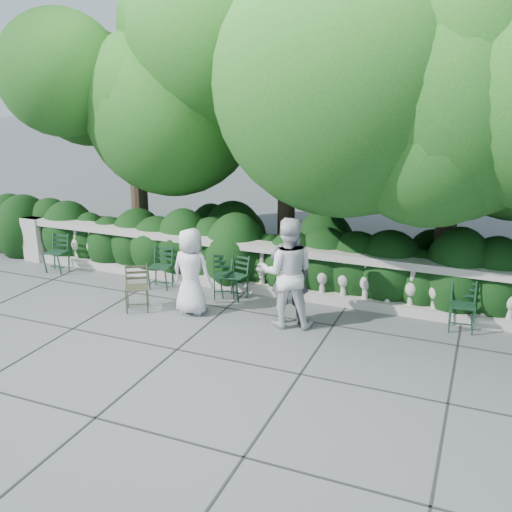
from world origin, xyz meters
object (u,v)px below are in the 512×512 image
at_px(chair_b, 224,300).
at_px(person_businessman, 191,272).
at_px(person_woman_grey, 290,274).
at_px(chair_c, 159,290).
at_px(chair_d, 230,301).
at_px(person_casual_man, 287,273).
at_px(chair_e, 460,334).
at_px(chair_a, 54,274).
at_px(chair_weathered, 138,314).

xyz_separation_m(chair_b, person_businessman, (-0.27, -0.75, 0.77)).
bearing_deg(chair_b, person_woman_grey, -45.20).
relative_size(chair_c, person_businessman, 0.54).
relative_size(person_businessman, person_woman_grey, 0.88).
height_order(chair_b, chair_d, same).
bearing_deg(person_businessman, person_casual_man, -172.66).
distance_m(chair_d, person_casual_man, 1.75).
bearing_deg(chair_e, person_woman_grey, -172.07).
height_order(chair_a, person_casual_man, person_casual_man).
height_order(chair_c, chair_e, same).
bearing_deg(person_businessman, person_woman_grey, -168.78).
xyz_separation_m(chair_c, chair_d, (1.54, 0.04, 0.00)).
height_order(chair_e, person_woman_grey, person_woman_grey).
bearing_deg(chair_e, person_casual_man, -169.74).
bearing_deg(person_casual_man, chair_c, -26.86).
bearing_deg(chair_e, chair_d, 176.91).
xyz_separation_m(chair_d, person_woman_grey, (1.34, -0.50, 0.88)).
bearing_deg(chair_a, chair_weathered, -27.05).
relative_size(chair_d, person_businessman, 0.54).
relative_size(chair_b, person_businessman, 0.54).
bearing_deg(person_woman_grey, chair_weathered, -2.20).
bearing_deg(chair_c, person_woman_grey, -18.00).
xyz_separation_m(chair_a, person_businessman, (3.75, -0.71, 0.77)).
distance_m(chair_weathered, person_casual_man, 2.83).
bearing_deg(person_casual_man, chair_d, -40.36).
xyz_separation_m(chair_e, person_businessman, (-4.49, -0.88, 0.77)).
height_order(chair_d, chair_weathered, same).
relative_size(chair_e, person_businessman, 0.54).
relative_size(chair_d, chair_weathered, 1.00).
relative_size(chair_e, person_casual_man, 0.45).
bearing_deg(chair_b, person_businessman, -136.31).
bearing_deg(person_woman_grey, chair_a, -21.62).
distance_m(chair_b, person_businessman, 1.11).
bearing_deg(person_businessman, chair_c, -29.68).
distance_m(chair_d, person_woman_grey, 1.68).
bearing_deg(chair_c, person_casual_man, -20.27).
distance_m(chair_a, chair_weathered, 3.08).
xyz_separation_m(chair_d, person_casual_man, (1.34, -0.62, 0.94)).
height_order(chair_weathered, person_casual_man, person_casual_man).
bearing_deg(person_businessman, chair_d, -114.28).
bearing_deg(chair_weathered, person_casual_man, -18.78).
relative_size(chair_b, chair_d, 1.00).
xyz_separation_m(chair_c, chair_e, (5.65, 0.16, 0.00)).
distance_m(person_woman_grey, person_casual_man, 0.13).
bearing_deg(person_businessman, chair_b, -107.08).
height_order(chair_b, chair_e, same).
distance_m(chair_d, person_businessman, 1.16).
height_order(chair_a, person_businessman, person_businessman).
height_order(chair_e, chair_weathered, same).
height_order(chair_a, chair_d, same).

